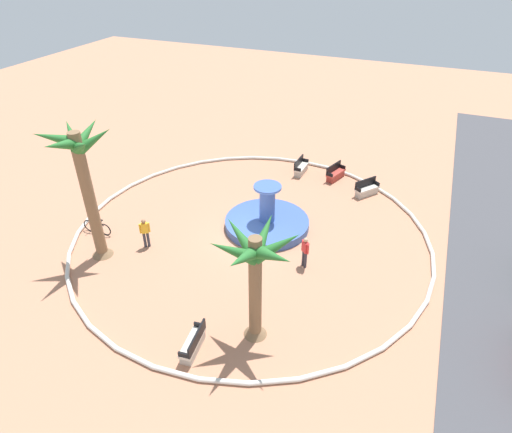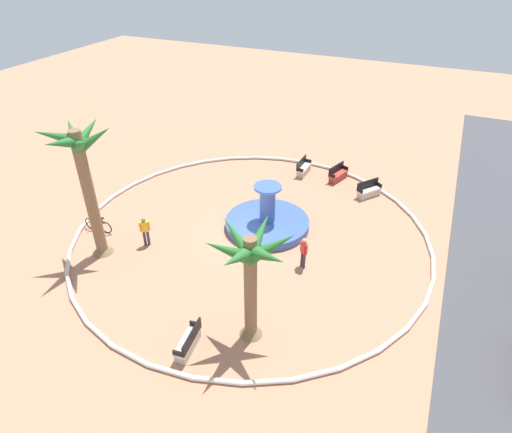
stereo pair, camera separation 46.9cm
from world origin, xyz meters
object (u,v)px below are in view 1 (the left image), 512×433
Objects in this scene: palm_tree_near_fountain at (83,172)px; palm_tree_by_curb at (255,266)px; bench_east at (367,190)px; person_cyclist_helmet at (145,232)px; fountain at (267,221)px; person_cyclist_photo at (305,251)px; bench_west at (193,344)px; bench_north at (335,174)px; bicycle_red_frame at (97,227)px; bench_southeast at (301,168)px.

palm_tree_by_curb is (1.84, 9.01, -1.06)m from palm_tree_near_fountain.
person_cyclist_helmet is at bearing -44.48° from bench_east.
fountain reaches higher than person_cyclist_photo.
palm_tree_near_fountain is (5.39, -6.69, 4.25)m from fountain.
person_cyclist_helmet is (-3.25, -7.32, -2.61)m from palm_tree_by_curb.
palm_tree_by_curb reaches higher than person_cyclist_photo.
bench_west is 0.98× the size of bench_north.
person_cyclist_helmet is at bearing 90.38° from bicycle_red_frame.
fountain is 2.64× the size of bicycle_red_frame.
bench_north is at bearing -179.08° from palm_tree_by_curb.
palm_tree_near_fountain is at bearing -28.04° from bench_southeast.
bench_east is at bearing 74.95° from bench_southeast.
palm_tree_near_fountain is at bearing -72.71° from person_cyclist_photo.
person_cyclist_helmet is at bearing -78.75° from person_cyclist_photo.
bicycle_red_frame is 3.14m from person_cyclist_helmet.
palm_tree_by_curb is at bearing 78.45° from palm_tree_near_fountain.
bench_east is (-5.54, 4.34, -0.00)m from fountain.
palm_tree_near_fountain is 16.10m from bench_east.
bench_east reaches higher than bicycle_red_frame.
fountain is 2.71× the size of bench_north.
person_cyclist_photo is at bearing 101.25° from person_cyclist_helmet.
palm_tree_near_fountain is 4.28m from person_cyclist_helmet.
bench_east is 15.67m from bicycle_red_frame.
bench_north is at bearing 162.98° from fountain.
palm_tree_by_curb is 3.01× the size of person_cyclist_photo.
fountain is 6.42m from person_cyclist_helmet.
bicycle_red_frame is 1.04× the size of person_cyclist_photo.
bicycle_red_frame is at bearing -52.51° from bench_east.
palm_tree_by_curb is at bearing 72.77° from bicycle_red_frame.
bench_west is at bearing 2.44° from bench_southeast.
person_cyclist_helmet is (10.81, -7.09, 0.58)m from bench_north.
bench_west is at bearing 63.87° from palm_tree_near_fountain.
bench_east is (-12.77, 2.03, -3.19)m from palm_tree_by_curb.
person_cyclist_photo reaches higher than bench_east.
bicycle_red_frame is at bearing -134.71° from palm_tree_near_fountain.
bench_west is 0.99× the size of person_cyclist_photo.
bench_east is (-10.93, 11.03, -4.26)m from palm_tree_near_fountain.
bench_east is 0.94× the size of bench_north.
person_cyclist_helmet reaches higher than bench_east.
bench_north is (-15.72, 1.64, 0.00)m from bench_west.
bench_east and bench_southeast have the same top height.
bench_west is at bearing -20.38° from person_cyclist_photo.
palm_tree_by_curb is 3.04× the size of bench_west.
bench_west is at bearing 2.89° from fountain.
person_cyclist_helmet reaches higher than bench_north.
bench_west and bench_southeast have the same top height.
person_cyclist_photo is (7.96, -1.49, 0.58)m from bench_east.
palm_tree_near_fountain is at bearing 45.29° from bicycle_red_frame.
fountain is at bearing -38.11° from bench_east.
person_cyclist_helmet is (-0.02, 3.09, 0.54)m from bicycle_red_frame.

